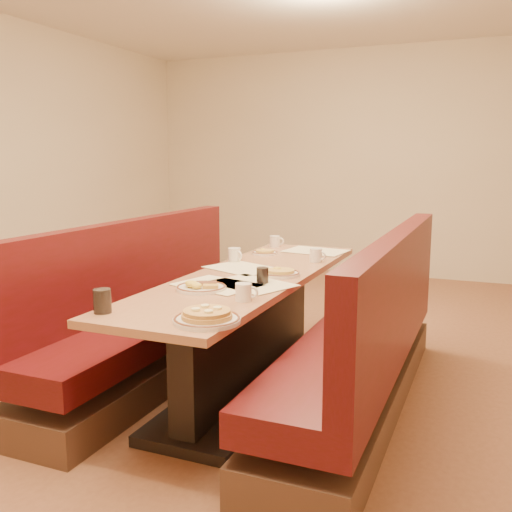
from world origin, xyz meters
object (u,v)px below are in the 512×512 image
at_px(coffee_mug_b, 235,254).
at_px(soda_tumbler_near, 102,301).
at_px(diner_table, 250,332).
at_px(eggs_plate, 201,287).
at_px(coffee_mug_c, 316,255).
at_px(coffee_mug_d, 275,241).
at_px(booth_left, 152,322).
at_px(pancake_plate, 207,317).
at_px(booth_right, 365,349).
at_px(soda_tumbler_mid, 262,276).
at_px(coffee_mug_a, 244,292).

distance_m(coffee_mug_b, soda_tumbler_near, 1.46).
bearing_deg(diner_table, eggs_plate, -99.40).
height_order(coffee_mug_c, coffee_mug_d, coffee_mug_c).
relative_size(booth_left, pancake_plate, 8.36).
bearing_deg(soda_tumbler_near, pancake_plate, 5.32).
xyz_separation_m(diner_table, coffee_mug_c, (0.25, 0.57, 0.42)).
xyz_separation_m(booth_right, pancake_plate, (-0.49, -1.04, 0.41)).
xyz_separation_m(booth_left, soda_tumbler_mid, (0.90, -0.22, 0.44)).
distance_m(diner_table, pancake_plate, 1.14).
bearing_deg(booth_right, pancake_plate, -115.27).
bearing_deg(coffee_mug_a, eggs_plate, 145.64).
height_order(booth_right, soda_tumbler_mid, booth_right).
distance_m(booth_left, soda_tumbler_near, 1.26).
height_order(coffee_mug_b, coffee_mug_c, coffee_mug_b).
relative_size(coffee_mug_d, soda_tumbler_mid, 1.21).
bearing_deg(soda_tumbler_near, eggs_plate, 71.54).
xyz_separation_m(coffee_mug_d, soda_tumbler_near, (-0.03, -2.19, 0.01)).
relative_size(booth_right, coffee_mug_a, 21.21).
distance_m(diner_table, coffee_mug_a, 0.79).
relative_size(pancake_plate, eggs_plate, 1.09).
bearing_deg(eggs_plate, coffee_mug_b, 102.67).
xyz_separation_m(diner_table, pancake_plate, (0.24, -1.04, 0.40)).
relative_size(coffee_mug_a, soda_tumbler_near, 1.03).
height_order(booth_left, coffee_mug_a, booth_left).
bearing_deg(coffee_mug_c, soda_tumbler_mid, -83.53).
bearing_deg(booth_left, eggs_plate, -37.36).
bearing_deg(soda_tumbler_near, diner_table, 75.58).
bearing_deg(eggs_plate, soda_tumbler_mid, 47.40).
xyz_separation_m(eggs_plate, coffee_mug_c, (0.34, 1.07, 0.03)).
height_order(diner_table, eggs_plate, eggs_plate).
bearing_deg(soda_tumbler_mid, booth_right, 21.44).
xyz_separation_m(coffee_mug_c, soda_tumbler_near, (-0.53, -1.66, 0.01)).
bearing_deg(eggs_plate, soda_tumbler_near, -108.46).
bearing_deg(soda_tumbler_mid, coffee_mug_a, -80.91).
bearing_deg(pancake_plate, coffee_mug_a, 90.64).
xyz_separation_m(eggs_plate, soda_tumbler_mid, (0.25, 0.28, 0.03)).
distance_m(booth_left, booth_right, 1.46).
xyz_separation_m(eggs_plate, coffee_mug_d, (-0.17, 1.60, 0.03)).
bearing_deg(pancake_plate, soda_tumbler_mid, 94.84).
height_order(pancake_plate, coffee_mug_a, coffee_mug_a).
bearing_deg(booth_right, diner_table, 180.00).
height_order(booth_left, booth_right, same).
xyz_separation_m(coffee_mug_b, soda_tumbler_near, (-0.00, -1.46, 0.01)).
bearing_deg(soda_tumbler_mid, coffee_mug_c, 84.10).
relative_size(coffee_mug_c, coffee_mug_d, 1.06).
distance_m(booth_left, soda_tumbler_mid, 1.03).
height_order(booth_right, coffee_mug_a, booth_right).
height_order(booth_right, soda_tumbler_near, booth_right).
distance_m(coffee_mug_c, coffee_mug_d, 0.73).
relative_size(soda_tumbler_near, soda_tumbler_mid, 1.20).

